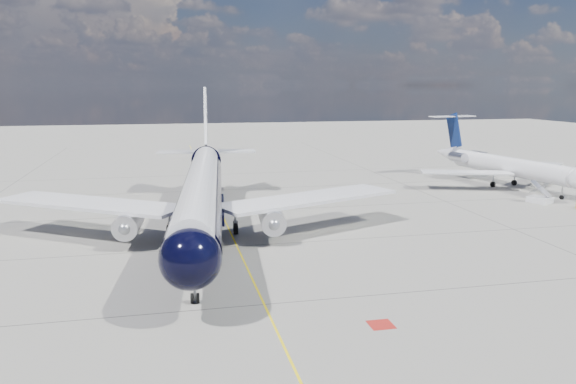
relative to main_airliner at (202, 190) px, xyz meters
name	(u,v)px	position (x,y,z in m)	size (l,w,h in m)	color
ground	(217,204)	(2.88, 14.78, -4.67)	(320.00, 320.00, 0.00)	gray
taxiway_centerline	(221,212)	(2.88, 9.78, -4.67)	(0.16, 160.00, 0.01)	yellow
red_marking	(381,325)	(9.68, -25.22, -4.67)	(1.60, 1.60, 0.01)	maroon
main_airliner	(202,190)	(0.00, 0.00, 0.00)	(42.63, 52.13, 15.06)	black
regional_jet	(500,164)	(46.97, 19.46, -1.28)	(27.26, 31.63, 10.74)	white
boarding_stair	(540,199)	(44.63, 6.42, -4.12)	(3.09, 3.36, 2.99)	white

